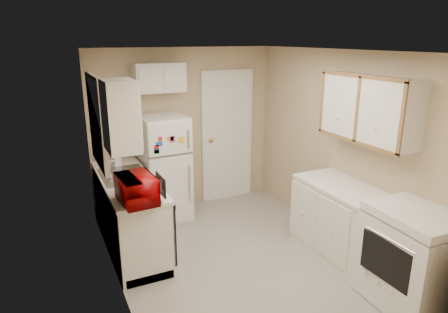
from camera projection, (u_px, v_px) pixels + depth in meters
name	position (u px, v px, depth m)	size (l,w,h in m)	color
floor	(242.00, 260.00, 4.72)	(3.80, 3.80, 0.00)	#B3AEA8
ceiling	(245.00, 51.00, 4.03)	(3.80, 3.80, 0.00)	white
wall_left	(114.00, 183.00, 3.80)	(3.80, 3.80, 0.00)	tan
wall_right	(343.00, 149.00, 4.95)	(3.80, 3.80, 0.00)	tan
wall_back	(184.00, 129.00, 6.02)	(2.80, 2.80, 0.00)	tan
wall_front	(374.00, 241.00, 2.73)	(2.80, 2.80, 0.00)	tan
left_counter	(130.00, 213.00, 4.92)	(0.60, 1.80, 0.90)	silver
dishwasher	(167.00, 226.00, 4.51)	(0.03, 0.58, 0.72)	black
sink	(125.00, 178.00, 4.93)	(0.54, 0.74, 0.16)	gray
microwave	(137.00, 189.00, 4.08)	(0.28, 0.51, 0.34)	#840002
soap_bottle	(116.00, 159.00, 5.23)	(0.09, 0.09, 0.20)	silver
window_blinds	(98.00, 121.00, 4.61)	(0.10, 0.98, 1.08)	silver
upper_cabinet_left	(120.00, 116.00, 3.88)	(0.30, 0.45, 0.70)	silver
refrigerator	(165.00, 169.00, 5.62)	(0.62, 0.60, 1.50)	white
cabinet_over_fridge	(159.00, 77.00, 5.50)	(0.70, 0.30, 0.40)	silver
interior_door	(227.00, 137.00, 6.32)	(0.86, 0.06, 2.08)	white
right_counter	(366.00, 236.00, 4.35)	(0.60, 2.00, 0.90)	silver
stove	(413.00, 258.00, 3.82)	(0.67, 0.83, 1.01)	white
upper_cabinet_right	(369.00, 109.00, 4.28)	(0.30, 1.20, 0.70)	silver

